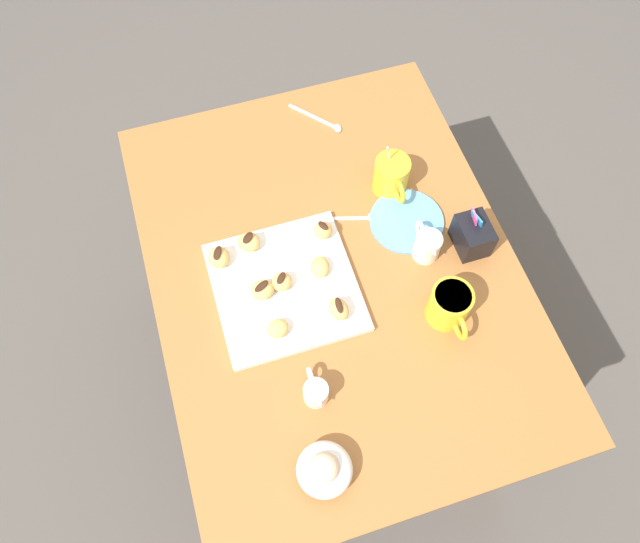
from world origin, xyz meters
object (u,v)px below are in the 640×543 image
Objects in this scene: beignet_2 at (219,257)px; beignet_6 at (262,290)px; beignet_4 at (278,329)px; cream_pitcher_white at (427,245)px; dining_table at (333,291)px; ice_cream_bowl at (324,469)px; coffee_mug_yellow_left at (392,175)px; beignet_0 at (322,230)px; beignet_7 at (320,267)px; chocolate_sauce_pitcher at (316,392)px; beignet_5 at (339,309)px; coffee_mug_yellow_right at (450,305)px; saucer_sky_left at (407,221)px; beignet_1 at (249,242)px; beignet_3 at (282,282)px; pastry_plate_square at (285,287)px; sugar_caddy at (472,235)px.

beignet_2 is 0.13m from beignet_6.
cream_pitcher_white is at bearing 103.49° from beignet_4.
dining_table is 22.96× the size of beignet_4.
coffee_mug_yellow_left is at bearing 148.97° from ice_cream_bowl.
beignet_7 is (0.09, -0.03, -0.00)m from beignet_0.
chocolate_sauce_pitcher reaches higher than beignet_5.
coffee_mug_yellow_right is 0.25m from saucer_sky_left.
beignet_5 is at bearing 3.89° from beignet_7.
ice_cream_bowl is 0.53m from beignet_1.
beignet_6 is (0.08, -0.38, 0.03)m from saucer_sky_left.
chocolate_sauce_pitcher is at bearing 10.07° from beignet_6.
chocolate_sauce_pitcher is 2.04× the size of beignet_3.
beignet_5 reaches higher than beignet_1.
coffee_mug_yellow_right is (0.18, 0.20, 0.17)m from dining_table.
ice_cream_bowl is at bearing -22.91° from beignet_5.
coffee_mug_yellow_right is at bearing 66.33° from beignet_6.
coffee_mug_yellow_left reaches higher than beignet_3.
cream_pitcher_white reaches higher than beignet_5.
pastry_plate_square is 0.11m from beignet_4.
beignet_3 is 0.11m from beignet_4.
beignet_3 is at bearing -76.70° from saucer_sky_left.
chocolate_sauce_pitcher is at bearing -36.46° from coffee_mug_yellow_left.
ice_cream_bowl is 2.30× the size of beignet_4.
cream_pitcher_white is 0.11m from sugar_caddy.
beignet_1 is 1.11× the size of beignet_4.
beignet_1 is (-0.53, -0.01, -0.00)m from ice_cream_bowl.
pastry_plate_square is at bearing 178.38° from chocolate_sauce_pitcher.
coffee_mug_yellow_right reaches higher than beignet_2.
sugar_caddy reaches higher than beignet_1.
beignet_2 is 0.22m from beignet_4.
beignet_5 is 1.04× the size of beignet_7.
beignet_0 is at bearing 159.07° from beignet_7.
sugar_caddy is 0.34m from beignet_0.
beignet_2 is 1.11× the size of beignet_4.
pastry_plate_square is 0.33m from saucer_sky_left.
chocolate_sauce_pitcher is at bearing -1.62° from pastry_plate_square.
beignet_4 is at bearing -23.62° from pastry_plate_square.
cream_pitcher_white is at bearing 87.80° from beignet_3.
coffee_mug_yellow_left reaches higher than beignet_0.
beignet_6 is (-0.01, -0.39, -0.01)m from cream_pitcher_white.
ice_cream_bowl is at bearing -56.25° from coffee_mug_yellow_right.
beignet_5 reaches higher than beignet_3.
chocolate_sauce_pitcher reaches higher than pastry_plate_square.
saucer_sky_left is 0.21m from beignet_0.
ice_cream_bowl is (0.40, -0.37, -0.00)m from cream_pitcher_white.
ice_cream_bowl is 2.43× the size of beignet_3.
beignet_0 is (-0.09, -0.00, 0.16)m from dining_table.
coffee_mug_yellow_left reaches higher than chocolate_sauce_pitcher.
chocolate_sauce_pitcher reaches higher than beignet_1.
beignet_4 is 0.14m from beignet_5.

